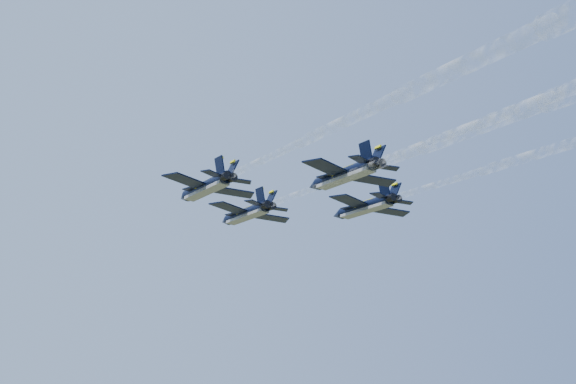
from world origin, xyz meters
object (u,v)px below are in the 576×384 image
object	(u,v)px
jet_lead	(246,214)
jet_right	(365,207)
jet_left	(206,187)
jet_slot	(344,175)

from	to	relation	value
jet_lead	jet_right	distance (m)	16.17
jet_right	jet_lead	bearing A→B (deg)	136.58
jet_lead	jet_left	xyz separation A→B (m)	(-8.47, -12.50, 0.00)
jet_left	jet_slot	xyz separation A→B (m)	(13.51, -10.55, 0.00)
jet_lead	jet_slot	distance (m)	23.60
jet_lead	jet_left	bearing A→B (deg)	-135.15
jet_slot	jet_left	bearing A→B (deg)	130.98
jet_left	jet_slot	distance (m)	17.14
jet_slot	jet_lead	bearing A→B (deg)	91.30
jet_lead	jet_right	size ratio (longest dim) A/B	1.00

